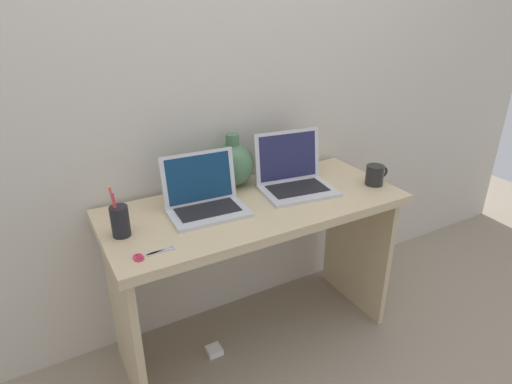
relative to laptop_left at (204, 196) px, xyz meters
The scene contains 10 objects.
ground_plane 0.84m from the laptop_left, 13.30° to the right, with size 6.00×6.00×0.00m, color gray.
back_wall 0.52m from the laptop_left, 50.74° to the left, with size 4.40×0.04×2.40m, color beige.
desk 0.32m from the laptop_left, 13.30° to the right, with size 1.30×0.56×0.75m.
laptop_left is the anchor object (origin of this frame).
laptop_right 0.45m from the laptop_left, ahead, with size 0.35×0.30×0.25m.
green_vase 0.28m from the laptop_left, 37.43° to the left, with size 0.20×0.20×0.25m.
coffee_mug 0.82m from the laptop_left, 10.65° to the right, with size 0.12×0.08×0.09m.
pen_cup 0.36m from the laptop_left, behind, with size 0.07×0.07×0.19m.
scissors 0.39m from the laptop_left, 143.29° to the right, with size 0.15×0.05×0.01m.
power_brick 0.80m from the laptop_left, 102.33° to the right, with size 0.07×0.07×0.03m, color white.
Camera 1 is at (-0.82, -1.46, 1.56)m, focal length 30.30 mm.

